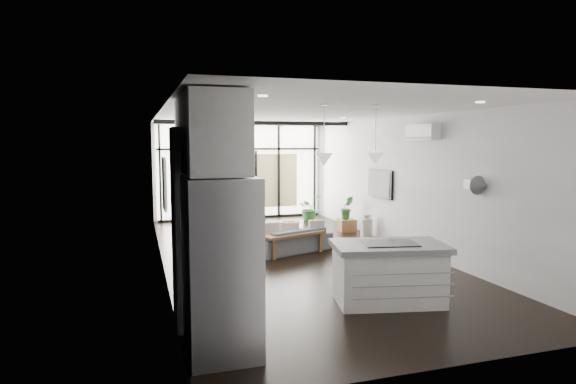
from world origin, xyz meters
TOP-DOWN VIEW (x-y plane):
  - floor at (0.00, 0.00)m, footprint 5.00×10.00m
  - ceiling at (0.00, 0.00)m, footprint 5.00×10.00m
  - wall_left at (-2.50, 0.00)m, footprint 0.02×10.00m
  - wall_right at (2.50, 0.00)m, footprint 0.02×10.00m
  - wall_back at (0.00, 5.00)m, footprint 5.00×0.02m
  - wall_front at (0.00, -5.00)m, footprint 5.00×0.02m
  - glazing at (0.00, 4.88)m, footprint 5.00×0.20m
  - skylight at (0.00, 4.00)m, footprint 4.70×1.90m
  - neighbour_building at (0.00, 4.95)m, footprint 3.50×0.02m
  - island at (0.43, -3.06)m, footprint 1.71×1.22m
  - cooktop at (0.43, -3.06)m, footprint 0.84×0.65m
  - fridge at (-2.09, -3.95)m, footprint 0.74×0.92m
  - appliance_column at (-2.20, -3.05)m, footprint 0.63×0.66m
  - upper_cabinets at (-2.12, -3.50)m, footprint 0.62×1.75m
  - pendant_left at (-0.40, -2.65)m, footprint 0.26×0.26m
  - pendant_right at (0.40, -2.65)m, footprint 0.26×0.26m
  - sofa at (0.12, 0.37)m, footprint 1.76×1.04m
  - console_bench at (0.07, 0.09)m, footprint 1.41×0.76m
  - pouf at (0.44, 1.67)m, footprint 0.55×0.55m
  - crate at (2.13, 2.10)m, footprint 0.44×0.44m
  - plant_tall at (1.79, 3.92)m, footprint 0.88×0.93m
  - plant_crate at (2.13, 2.10)m, footprint 0.39×0.63m
  - milk_can at (2.25, 1.23)m, footprint 0.32×0.32m
  - bistro_set at (-0.23, 4.16)m, footprint 1.57×0.80m
  - tv at (2.46, 1.00)m, footprint 0.05×1.10m
  - ac_unit at (2.38, -0.80)m, footprint 0.22×0.90m
  - framed_art at (-2.47, -0.50)m, footprint 0.04×0.70m

SIDE VIEW (x-z plane):
  - floor at x=0.00m, z-range 0.00..0.00m
  - crate at x=2.13m, z-range 0.00..0.31m
  - pouf at x=0.44m, z-range 0.00..0.41m
  - console_bench at x=0.07m, z-range 0.00..0.44m
  - milk_can at x=2.25m, z-range 0.00..0.56m
  - plant_tall at x=1.79m, z-range 0.00..0.58m
  - sofa at x=0.12m, z-range 0.00..0.66m
  - bistro_set at x=-0.23m, z-range 0.00..0.72m
  - island at x=0.43m, z-range 0.00..0.85m
  - plant_crate at x=2.13m, z-range 0.31..0.57m
  - cooktop at x=0.43m, z-range 0.85..0.86m
  - fridge at x=-2.09m, z-range 0.00..1.91m
  - neighbour_building at x=0.00m, z-range 0.30..1.90m
  - appliance_column at x=-2.20m, z-range 0.00..2.44m
  - tv at x=2.46m, z-range 0.98..1.62m
  - wall_left at x=-2.50m, z-range 0.00..2.80m
  - wall_right at x=2.50m, z-range 0.00..2.80m
  - wall_back at x=0.00m, z-range 0.00..2.80m
  - wall_front at x=0.00m, z-range 0.00..2.80m
  - glazing at x=0.00m, z-range 0.00..2.80m
  - framed_art at x=-2.47m, z-range 1.10..2.00m
  - pendant_left at x=-0.40m, z-range 1.93..2.11m
  - pendant_right at x=0.40m, z-range 1.93..2.11m
  - upper_cabinets at x=-2.12m, z-range 1.92..2.78m
  - ac_unit at x=2.38m, z-range 2.30..2.60m
  - skylight at x=0.00m, z-range 2.74..2.80m
  - ceiling at x=0.00m, z-range 2.80..2.80m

